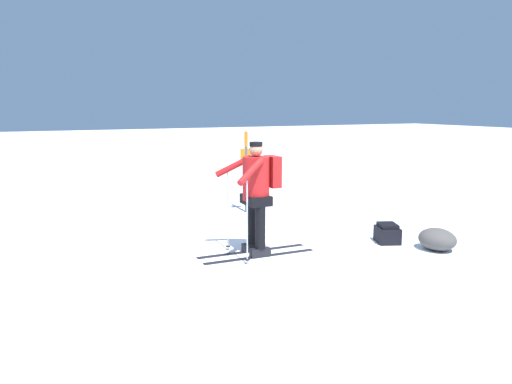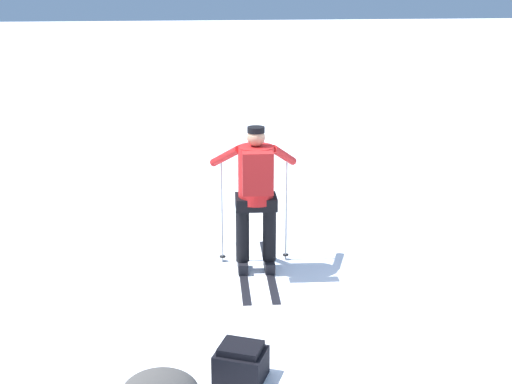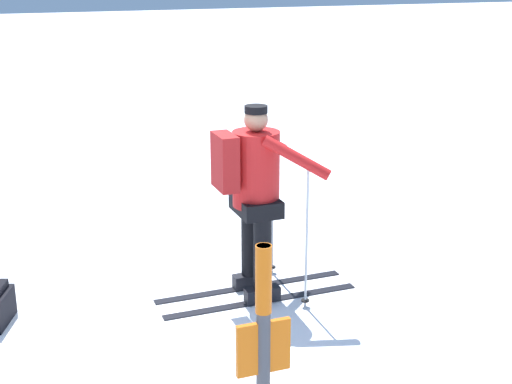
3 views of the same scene
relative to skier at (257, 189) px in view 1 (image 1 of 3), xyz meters
The scene contains 5 objects.
ground_plane 1.25m from the skier, 85.65° to the right, with size 80.00×80.00×0.00m, color white.
skier is the anchor object (origin of this frame).
dropped_backpack 2.34m from the skier, 98.93° to the right, with size 0.50×0.47×0.31m.
trail_marker 2.96m from the skier, 21.58° to the right, with size 0.07×0.24×1.66m.
rock_boulder 2.88m from the skier, 111.14° to the right, with size 0.60×0.51×0.33m, color #474442.
Camera 1 is at (-6.48, 3.90, 2.18)m, focal length 35.00 mm.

